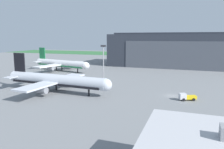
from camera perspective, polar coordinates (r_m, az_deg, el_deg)
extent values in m
plane|color=slate|center=(75.89, 15.17, -5.29)|extent=(440.00, 440.00, 0.00)
cube|color=#336C3B|center=(249.51, 18.64, 4.71)|extent=(440.00, 56.00, 0.08)
cube|color=#2D333D|center=(154.23, 20.50, 5.79)|extent=(108.42, 36.44, 20.92)
cube|color=#4C515B|center=(136.04, 20.49, 4.48)|extent=(82.40, 0.30, 16.73)
cube|color=#2D333D|center=(154.01, 20.74, 9.89)|extent=(108.42, 8.75, 1.20)
cylinder|color=white|center=(129.43, -13.01, 2.78)|extent=(36.88, 12.28, 3.92)
sphere|color=white|center=(116.88, -6.69, 2.25)|extent=(3.76, 3.76, 3.76)
sphere|color=white|center=(143.26, -18.16, 3.18)|extent=(3.06, 3.06, 3.06)
cube|color=#1E7A42|center=(129.55, -12.99, 2.31)|extent=(34.01, 11.64, 0.69)
cube|color=#1E7A42|center=(140.52, -17.51, 5.27)|extent=(4.77, 1.49, 6.67)
cube|color=white|center=(139.67, -18.53, 3.17)|extent=(4.50, 6.11, 0.28)
cube|color=white|center=(143.37, -16.69, 3.42)|extent=(4.50, 6.11, 0.28)
cube|color=white|center=(124.13, -16.17, 2.14)|extent=(9.31, 16.47, 0.56)
cube|color=white|center=(136.22, -10.54, 2.98)|extent=(9.31, 16.47, 0.56)
cylinder|color=gray|center=(124.51, -15.47, 1.55)|extent=(4.12, 2.95, 2.16)
cylinder|color=gray|center=(134.94, -10.64, 2.33)|extent=(4.12, 2.95, 2.16)
cylinder|color=black|center=(121.15, -8.82, 0.98)|extent=(0.56, 0.56, 2.30)
cylinder|color=black|center=(129.49, -14.06, 1.35)|extent=(0.56, 0.56, 2.30)
cylinder|color=black|center=(132.29, -12.76, 1.57)|extent=(0.56, 0.56, 2.30)
cylinder|color=silver|center=(79.98, -14.31, -1.40)|extent=(39.06, 6.52, 4.09)
sphere|color=silver|center=(69.94, -1.58, -2.66)|extent=(3.92, 3.92, 3.92)
sphere|color=silver|center=(93.05, -23.83, -0.41)|extent=(3.19, 3.19, 3.19)
cube|color=black|center=(80.19, -14.27, -2.19)|extent=(35.96, 6.36, 0.72)
cube|color=black|center=(90.07, -22.71, 2.91)|extent=(5.07, 0.72, 6.95)
cube|color=silver|center=(89.25, -24.26, -0.57)|extent=(3.85, 5.93, 0.28)
cube|color=silver|center=(93.39, -21.50, 0.03)|extent=(3.85, 5.93, 0.28)
cube|color=silver|center=(74.19, -18.80, -2.86)|extent=(7.14, 15.19, 0.56)
cube|color=silver|center=(87.28, -11.28, -0.72)|extent=(7.14, 15.19, 0.56)
cylinder|color=gray|center=(74.83, -17.67, -3.82)|extent=(4.02, 2.49, 2.25)
cylinder|color=gray|center=(86.14, -11.26, -1.82)|extent=(4.02, 2.49, 2.25)
cylinder|color=black|center=(73.44, -5.98, -4.62)|extent=(0.56, 0.56, 2.17)
cylinder|color=black|center=(79.94, -16.04, -3.77)|extent=(0.56, 0.56, 2.17)
cylinder|color=black|center=(83.20, -14.16, -3.17)|extent=(0.56, 0.56, 2.17)
cube|color=silver|center=(70.96, 17.69, -5.34)|extent=(2.47, 2.32, 1.75)
cube|color=yellow|center=(72.06, 19.60, -5.52)|extent=(3.62, 2.84, 1.02)
cylinder|color=black|center=(72.03, 17.43, -5.83)|extent=(0.91, 0.60, 0.88)
cylinder|color=black|center=(70.39, 17.98, -6.22)|extent=(0.91, 0.60, 0.88)
cylinder|color=black|center=(73.23, 19.70, -5.70)|extent=(0.91, 0.60, 0.88)
cylinder|color=black|center=(71.62, 20.30, -6.08)|extent=(0.91, 0.60, 0.88)
cylinder|color=#99999E|center=(98.73, -2.22, 2.82)|extent=(0.44, 0.44, 14.84)
cube|color=#333338|center=(98.12, -2.25, 7.35)|extent=(2.40, 0.50, 0.80)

